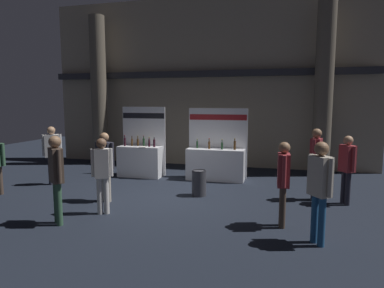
{
  "coord_description": "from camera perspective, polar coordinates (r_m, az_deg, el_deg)",
  "views": [
    {
      "loc": [
        2.81,
        -8.34,
        2.51
      ],
      "look_at": [
        0.43,
        0.76,
        1.32
      ],
      "focal_mm": 31.56,
      "sensor_mm": 36.0,
      "label": 1
    }
  ],
  "objects": [
    {
      "name": "ground_plane",
      "position": [
        9.15,
        -3.86,
        -8.7
      ],
      "size": [
        25.23,
        25.23,
        0.0
      ],
      "primitive_type": "plane",
      "color": "black"
    },
    {
      "name": "exhibitor_booth_0",
      "position": [
        11.46,
        -8.62,
        -2.41
      ],
      "size": [
        1.53,
        0.73,
        2.32
      ],
      "color": "white",
      "rests_on": "ground_plane"
    },
    {
      "name": "trash_bin",
      "position": [
        9.06,
        1.2,
        -6.59
      ],
      "size": [
        0.39,
        0.39,
        0.69
      ],
      "color": "#38383D",
      "rests_on": "ground_plane"
    },
    {
      "name": "visitor_0",
      "position": [
        7.36,
        -21.96,
        -4.38
      ],
      "size": [
        0.46,
        0.41,
        1.83
      ],
      "rotation": [
        0.0,
        0.0,
        2.45
      ],
      "color": "#33563D",
      "rests_on": "ground_plane"
    },
    {
      "name": "visitor_2",
      "position": [
        6.26,
        20.79,
        -6.23
      ],
      "size": [
        0.42,
        0.46,
        1.83
      ],
      "rotation": [
        0.0,
        0.0,
        5.34
      ],
      "color": "navy",
      "rests_on": "ground_plane"
    },
    {
      "name": "visitor_5",
      "position": [
        7.74,
        -14.94,
        -4.32
      ],
      "size": [
        0.44,
        0.31,
        1.71
      ],
      "rotation": [
        0.0,
        0.0,
        0.41
      ],
      "color": "silver",
      "rests_on": "ground_plane"
    },
    {
      "name": "visitor_1",
      "position": [
        10.94,
        -22.56,
        -0.9
      ],
      "size": [
        0.49,
        0.43,
        1.76
      ],
      "rotation": [
        0.0,
        0.0,
        0.55
      ],
      "color": "#23232D",
      "rests_on": "ground_plane"
    },
    {
      "name": "visitor_6",
      "position": [
        8.98,
        24.72,
        -3.09
      ],
      "size": [
        0.38,
        0.44,
        1.69
      ],
      "rotation": [
        0.0,
        0.0,
        5.25
      ],
      "color": "#23232D",
      "rests_on": "ground_plane"
    },
    {
      "name": "visitor_7",
      "position": [
        9.07,
        20.17,
        -2.23
      ],
      "size": [
        0.32,
        0.45,
        1.83
      ],
      "rotation": [
        0.0,
        0.0,
        1.22
      ],
      "color": "#23232D",
      "rests_on": "ground_plane"
    },
    {
      "name": "visitor_8",
      "position": [
        8.69,
        -14.51,
        -2.7
      ],
      "size": [
        0.58,
        0.34,
        1.74
      ],
      "rotation": [
        0.0,
        0.0,
        5.98
      ],
      "color": "#ADA393",
      "rests_on": "ground_plane"
    },
    {
      "name": "exhibitor_booth_1",
      "position": [
        10.86,
        4.05,
        -2.95
      ],
      "size": [
        1.93,
        0.66,
        2.29
      ],
      "color": "white",
      "rests_on": "ground_plane"
    },
    {
      "name": "hall_colonnade",
      "position": [
        13.13,
        2.32,
        10.12
      ],
      "size": [
        12.61,
        1.24,
        6.44
      ],
      "color": "tan",
      "rests_on": "ground_plane"
    },
    {
      "name": "visitor_3",
      "position": [
        6.94,
        15.18,
        -5.37
      ],
      "size": [
        0.24,
        0.54,
        1.72
      ],
      "rotation": [
        0.0,
        0.0,
        1.61
      ],
      "color": "#47382D",
      "rests_on": "ground_plane"
    }
  ]
}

